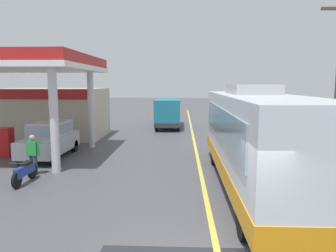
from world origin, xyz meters
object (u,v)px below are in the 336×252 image
(coach_bus_main, at_px, (256,140))
(car_at_pump, at_px, (50,138))
(pedestrian_near_pump, at_px, (33,152))
(minibus_opposing_lane, at_px, (168,110))
(pedestrian_by_shop, at_px, (47,142))
(motorcycle_parked_forecourt, at_px, (25,172))

(coach_bus_main, xyz_separation_m, car_at_pump, (-9.28, 4.36, -0.71))
(car_at_pump, xyz_separation_m, pedestrian_near_pump, (0.59, -3.14, -0.08))
(coach_bus_main, height_order, minibus_opposing_lane, coach_bus_main)
(minibus_opposing_lane, bearing_deg, pedestrian_by_shop, -113.12)
(coach_bus_main, distance_m, pedestrian_by_shop, 9.78)
(pedestrian_near_pump, bearing_deg, minibus_opposing_lane, 71.59)
(coach_bus_main, distance_m, car_at_pump, 10.28)
(coach_bus_main, bearing_deg, minibus_opposing_lane, 103.37)
(motorcycle_parked_forecourt, distance_m, pedestrian_by_shop, 3.51)
(coach_bus_main, relative_size, minibus_opposing_lane, 1.80)
(coach_bus_main, bearing_deg, pedestrian_near_pump, 171.96)
(minibus_opposing_lane, distance_m, pedestrian_near_pump, 15.52)
(car_at_pump, height_order, pedestrian_near_pump, car_at_pump)
(motorcycle_parked_forecourt, xyz_separation_m, pedestrian_by_shop, (-0.58, 3.43, 0.49))
(coach_bus_main, height_order, motorcycle_parked_forecourt, coach_bus_main)
(pedestrian_by_shop, bearing_deg, car_at_pump, 103.94)
(motorcycle_parked_forecourt, relative_size, pedestrian_by_shop, 1.08)
(coach_bus_main, distance_m, minibus_opposing_lane, 16.39)
(coach_bus_main, distance_m, motorcycle_parked_forecourt, 8.60)
(coach_bus_main, xyz_separation_m, pedestrian_by_shop, (-9.08, 3.56, -0.79))
(coach_bus_main, height_order, car_at_pump, coach_bus_main)
(car_at_pump, bearing_deg, minibus_opposing_lane, 64.63)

